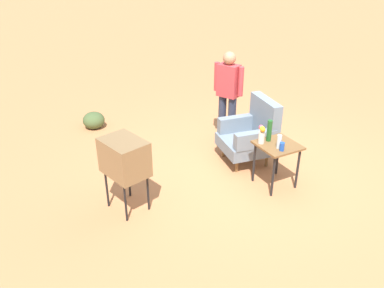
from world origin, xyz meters
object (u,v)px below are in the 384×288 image
at_px(side_table, 277,151).
at_px(bottle_short_clear, 279,142).
at_px(armchair, 252,133).
at_px(bottle_wine_green, 269,131).
at_px(flower_vase, 262,134).
at_px(tv_on_stand, 125,158).
at_px(soda_can_blue, 282,147).
at_px(person_standing, 228,92).

relative_size(side_table, bottle_short_clear, 3.38).
bearing_deg(armchair, bottle_wine_green, -14.46).
relative_size(bottle_wine_green, flower_vase, 1.21).
height_order(tv_on_stand, soda_can_blue, tv_on_stand).
height_order(person_standing, soda_can_blue, person_standing).
distance_m(person_standing, bottle_wine_green, 1.46).
bearing_deg(soda_can_blue, tv_on_stand, -107.27).
distance_m(armchair, bottle_short_clear, 0.93).
height_order(side_table, tv_on_stand, tv_on_stand).
distance_m(side_table, tv_on_stand, 2.19).
relative_size(armchair, soda_can_blue, 8.69).
xyz_separation_m(person_standing, bottle_wine_green, (1.44, -0.21, -0.10)).
distance_m(bottle_wine_green, soda_can_blue, 0.35).
xyz_separation_m(armchair, soda_can_blue, (0.95, -0.19, 0.24)).
height_order(bottle_wine_green, flower_vase, bottle_wine_green).
distance_m(side_table, bottle_short_clear, 0.23).
xyz_separation_m(soda_can_blue, flower_vase, (-0.32, -0.11, 0.09)).
bearing_deg(tv_on_stand, flower_vase, 80.68).
bearing_deg(flower_vase, tv_on_stand, -99.32).
height_order(armchair, bottle_wine_green, armchair).
bearing_deg(bottle_short_clear, person_standing, 172.22).
height_order(person_standing, bottle_wine_green, person_standing).
bearing_deg(bottle_short_clear, soda_can_blue, -7.31).
height_order(side_table, person_standing, person_standing).
relative_size(soda_can_blue, flower_vase, 0.46).
bearing_deg(bottle_short_clear, tv_on_stand, -105.14).
xyz_separation_m(bottle_short_clear, soda_can_blue, (0.08, -0.01, -0.04)).
relative_size(armchair, tv_on_stand, 1.03).
bearing_deg(side_table, bottle_short_clear, -35.81).
relative_size(tv_on_stand, bottle_wine_green, 3.22).
bearing_deg(armchair, tv_on_stand, -82.06).
xyz_separation_m(bottle_wine_green, soda_can_blue, (0.33, -0.03, -0.10)).
height_order(soda_can_blue, flower_vase, flower_vase).
height_order(side_table, bottle_wine_green, bottle_wine_green).
xyz_separation_m(armchair, flower_vase, (0.63, -0.30, 0.33)).
bearing_deg(soda_can_blue, armchair, 168.80).
height_order(armchair, flower_vase, armchair).
distance_m(side_table, bottle_wine_green, 0.31).
xyz_separation_m(tv_on_stand, flower_vase, (0.32, 1.94, 0.04)).
bearing_deg(bottle_short_clear, flower_vase, -152.52).
bearing_deg(tv_on_stand, side_table, 77.72).
relative_size(armchair, person_standing, 0.65).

